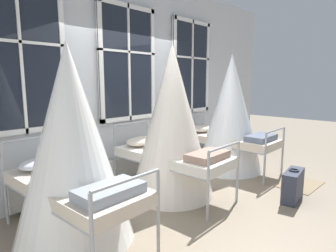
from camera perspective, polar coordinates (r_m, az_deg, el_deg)
name	(u,v)px	position (r m, az deg, el deg)	size (l,w,h in m)	color
ground	(181,196)	(4.49, 2.51, -13.69)	(20.83, 20.83, 0.00)	gray
back_wall_with_windows	(125,77)	(5.05, -8.60, 9.50)	(9.21, 0.10, 3.56)	silver
window_bank	(130,107)	(4.98, -7.60, 3.80)	(4.63, 0.10, 2.90)	black
cot_first	(71,146)	(3.22, -18.63, -3.87)	(1.28, 1.85, 2.15)	#9EA3A8
cot_second	(172,123)	(4.28, 0.79, 0.54)	(1.28, 1.85, 2.27)	#9EA3A8
cot_third	(230,114)	(5.66, 12.23, 2.25)	(1.28, 1.84, 2.24)	#9EA3A8
rug_third	(299,184)	(5.41, 24.61, -10.45)	(0.80, 0.56, 0.01)	#8E7A5B
suitcase_dark	(293,185)	(4.64, 23.51, -10.74)	(0.58, 0.28, 0.47)	#2D3342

